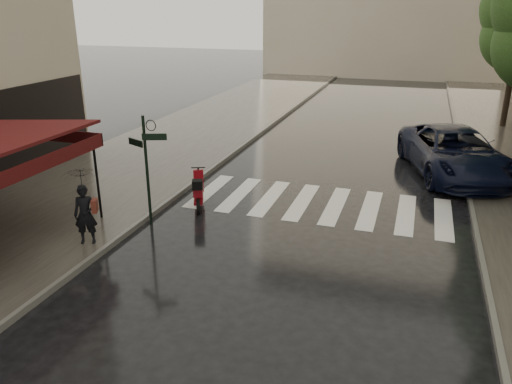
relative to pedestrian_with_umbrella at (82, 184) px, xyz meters
The scene contains 9 objects.
ground 2.91m from the pedestrian_with_umbrella, 32.19° to the right, with size 120.00×120.00×0.00m, color black.
sidewalk_near 11.15m from the pedestrian_with_umbrella, 103.11° to the left, with size 6.00×60.00×0.12m, color #38332D.
curb_near 10.88m from the pedestrian_with_umbrella, 87.08° to the left, with size 0.12×60.00×0.16m, color #595651.
curb_far 14.40m from the pedestrian_with_umbrella, 48.67° to the left, with size 0.12×60.00×0.16m, color #595651.
crosswalk 7.08m from the pedestrian_with_umbrella, 43.64° to the left, with size 7.85×3.20×0.01m.
signpost 1.92m from the pedestrian_with_umbrella, 65.23° to the left, with size 1.17×0.29×3.10m.
pedestrian_with_umbrella is the anchor object (origin of this frame).
scooter 3.88m from the pedestrian_with_umbrella, 65.21° to the left, with size 0.84×1.56×1.08m.
parked_car 12.81m from the pedestrian_with_umbrella, 45.26° to the left, with size 2.80×6.08×1.69m, color black.
Camera 1 is at (5.64, -8.29, 5.78)m, focal length 35.00 mm.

